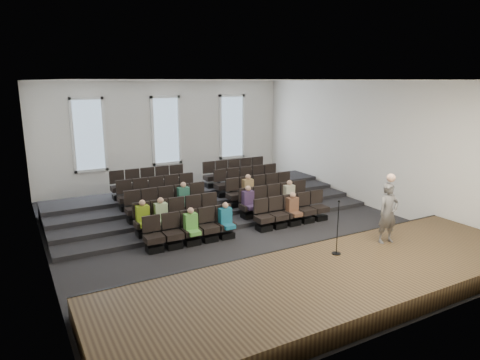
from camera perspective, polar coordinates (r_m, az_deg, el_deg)
name	(u,v)px	position (r m, az deg, el deg)	size (l,w,h in m)	color
ground	(237,229)	(14.87, -0.44, -6.49)	(14.00, 14.00, 0.00)	black
ceiling	(236,80)	(14.01, -0.47, 13.21)	(12.00, 14.00, 0.02)	white
wall_back	(166,135)	(20.60, -9.85, 5.98)	(12.00, 0.04, 5.00)	silver
wall_front	(410,213)	(8.87, 21.77, -4.11)	(12.00, 0.04, 5.00)	silver
wall_left	(38,176)	(12.58, -25.33, 0.44)	(0.04, 14.00, 5.00)	silver
wall_right	(369,145)	(17.86, 16.84, 4.54)	(0.04, 14.00, 5.00)	silver
stage	(337,281)	(10.91, 12.79, -12.97)	(11.80, 3.60, 0.50)	#4D3A21
stage_lip	(294,255)	(12.15, 7.19, -9.94)	(11.80, 0.06, 0.52)	black
risers	(200,201)	(17.53, -5.39, -2.82)	(11.80, 4.80, 0.60)	black
seating_rows	(217,199)	(15.97, -3.08, -2.55)	(6.80, 4.70, 1.67)	black
windows	(166,131)	(20.52, -9.81, 6.51)	(8.44, 0.10, 3.24)	white
audience	(223,205)	(14.74, -2.25, -3.34)	(6.05, 2.64, 1.10)	#59A943
speaker	(388,213)	(12.72, 19.15, -4.19)	(0.63, 0.41, 1.73)	#545250
mic_stand	(337,238)	(11.64, 12.81, -7.56)	(0.25, 0.25, 1.48)	black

